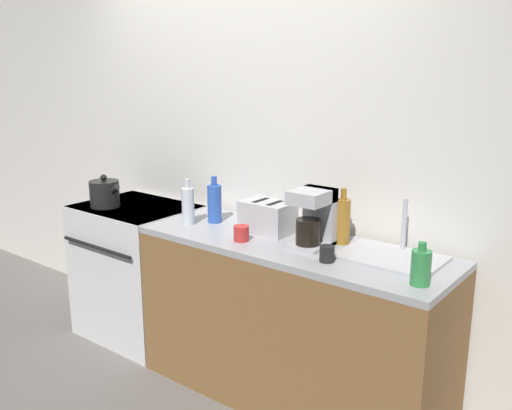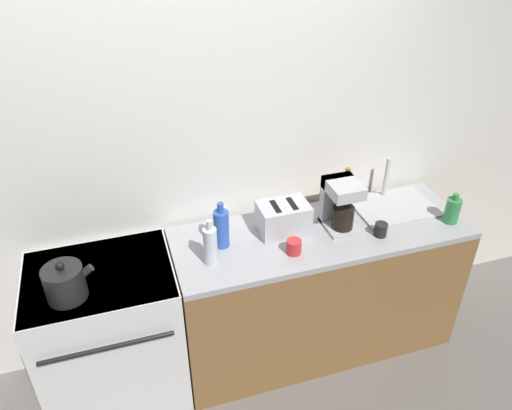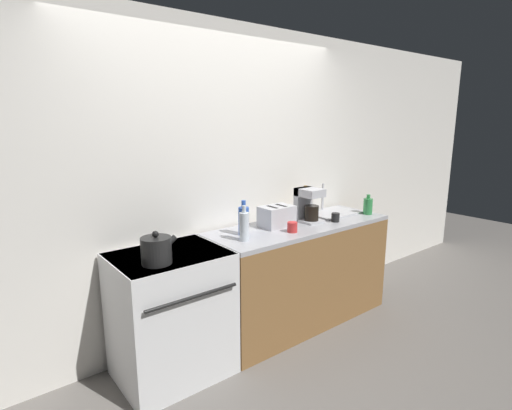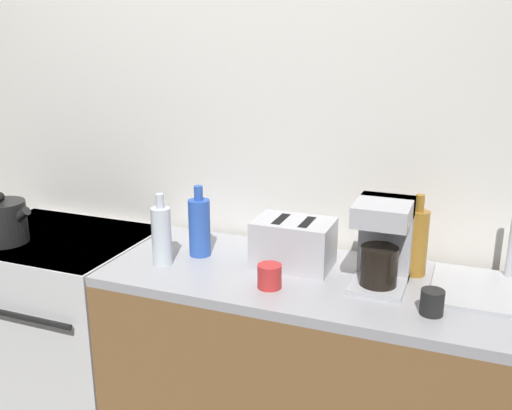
% 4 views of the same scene
% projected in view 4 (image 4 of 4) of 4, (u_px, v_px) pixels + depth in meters
% --- Properties ---
extents(wall_back, '(8.00, 0.05, 2.60)m').
position_uv_depth(wall_back, '(225.00, 146.00, 2.43)').
color(wall_back, silver).
rests_on(wall_back, ground_plane).
extents(stove, '(0.77, 0.65, 0.92)m').
position_uv_depth(stove, '(64.00, 330.00, 2.58)').
color(stove, silver).
rests_on(stove, ground_plane).
extents(counter_block, '(1.76, 0.61, 0.92)m').
position_uv_depth(counter_block, '(340.00, 395.00, 2.13)').
color(counter_block, brown).
rests_on(counter_block, ground_plane).
extents(kettle, '(0.24, 0.19, 0.22)m').
position_uv_depth(kettle, '(3.00, 222.00, 2.36)').
color(kettle, black).
rests_on(kettle, stove).
extents(toaster, '(0.29, 0.20, 0.18)m').
position_uv_depth(toaster, '(293.00, 243.00, 2.12)').
color(toaster, '#BCBCC1').
rests_on(toaster, counter_block).
extents(coffee_maker, '(0.18, 0.23, 0.30)m').
position_uv_depth(coffee_maker, '(383.00, 240.00, 1.94)').
color(coffee_maker, '#B7B7BC').
rests_on(coffee_maker, counter_block).
extents(sink_tray, '(0.49, 0.35, 0.28)m').
position_uv_depth(sink_tray, '(509.00, 290.00, 1.90)').
color(sink_tray, '#B7B7BC').
rests_on(sink_tray, counter_block).
extents(bottle_blue, '(0.08, 0.08, 0.28)m').
position_uv_depth(bottle_blue, '(199.00, 226.00, 2.21)').
color(bottle_blue, '#2D56B7').
rests_on(bottle_blue, counter_block).
extents(bottle_amber, '(0.08, 0.08, 0.30)m').
position_uv_depth(bottle_amber, '(417.00, 242.00, 2.03)').
color(bottle_amber, '#9E6B23').
rests_on(bottle_amber, counter_block).
extents(bottle_clear, '(0.07, 0.07, 0.27)m').
position_uv_depth(bottle_clear, '(161.00, 235.00, 2.13)').
color(bottle_clear, silver).
rests_on(bottle_clear, counter_block).
extents(cup_black, '(0.07, 0.07, 0.08)m').
position_uv_depth(cup_black, '(432.00, 302.00, 1.76)').
color(cup_black, black).
rests_on(cup_black, counter_block).
extents(cup_red, '(0.08, 0.08, 0.08)m').
position_uv_depth(cup_red, '(269.00, 276.00, 1.95)').
color(cup_red, red).
rests_on(cup_red, counter_block).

